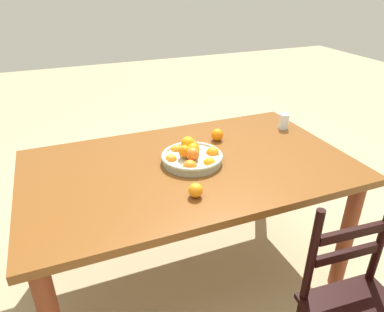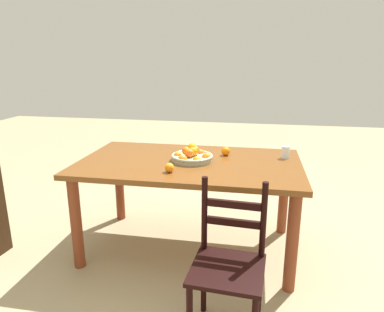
{
  "view_description": "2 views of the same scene",
  "coord_description": "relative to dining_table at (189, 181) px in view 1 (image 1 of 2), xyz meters",
  "views": [
    {
      "loc": [
        0.62,
        1.59,
        1.71
      ],
      "look_at": [
        -0.02,
        -0.01,
        0.82
      ],
      "focal_mm": 33.3,
      "sensor_mm": 36.0,
      "label": 1
    },
    {
      "loc": [
        -0.51,
        2.66,
        1.59
      ],
      "look_at": [
        -0.02,
        -0.01,
        0.82
      ],
      "focal_mm": 32.85,
      "sensor_mm": 36.0,
      "label": 2
    }
  ],
  "objects": [
    {
      "name": "drinking_glass",
      "position": [
        -0.76,
        -0.23,
        0.16
      ],
      "size": [
        0.07,
        0.07,
        0.1
      ],
      "primitive_type": "cylinder",
      "color": "silver",
      "rests_on": "dining_table"
    },
    {
      "name": "ground_plane",
      "position": [
        0.0,
        0.0,
        -0.67
      ],
      "size": [
        12.0,
        12.0,
        0.0
      ],
      "primitive_type": "plane",
      "color": "tan"
    },
    {
      "name": "orange_loose_0",
      "position": [
        -0.27,
        -0.22,
        0.14
      ],
      "size": [
        0.07,
        0.07,
        0.07
      ],
      "primitive_type": "sphere",
      "color": "orange",
      "rests_on": "dining_table"
    },
    {
      "name": "dining_table",
      "position": [
        0.0,
        0.0,
        0.0
      ],
      "size": [
        1.77,
        1.05,
        0.78
      ],
      "color": "brown",
      "rests_on": "ground"
    },
    {
      "name": "fruit_bowl",
      "position": [
        -0.02,
        -0.01,
        0.15
      ],
      "size": [
        0.34,
        0.34,
        0.14
      ],
      "color": "#A4AC96",
      "rests_on": "dining_table"
    },
    {
      "name": "orange_loose_1",
      "position": [
        0.09,
        0.31,
        0.14
      ],
      "size": [
        0.07,
        0.07,
        0.07
      ],
      "primitive_type": "sphere",
      "color": "orange",
      "rests_on": "dining_table"
    }
  ]
}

